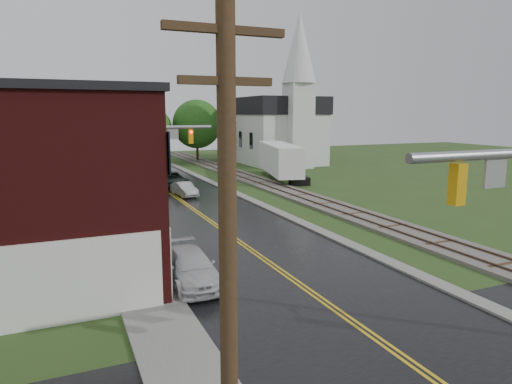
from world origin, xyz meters
TOP-DOWN VIEW (x-y plane):
  - main_road at (0.00, 30.00)m, footprint 10.00×90.00m
  - curb_right at (5.40, 35.00)m, footprint 0.80×70.00m
  - sidewalk_left at (-6.20, 25.00)m, footprint 2.40×50.00m
  - yellow_house at (-11.00, 26.00)m, footprint 8.00×7.00m
  - darkred_building at (-10.00, 35.00)m, footprint 7.00×6.00m
  - church at (20.00, 53.74)m, footprint 10.40×18.40m
  - railroad at (10.00, 35.00)m, footprint 3.20×80.00m
  - traffic_signal_far at (-3.47, 27.00)m, footprint 7.34×0.43m
  - utility_pole_a at (-6.80, 0.00)m, footprint 1.80×0.28m
  - utility_pole_b at (-6.80, 22.00)m, footprint 1.80×0.28m
  - utility_pole_c at (-6.80, 44.00)m, footprint 1.80×0.28m
  - tree_left_c at (-13.85, 39.90)m, footprint 6.00×6.00m
  - tree_left_e at (-8.85, 45.90)m, footprint 6.40×6.40m
  - suv_dark at (0.80, 37.08)m, footprint 2.67×5.62m
  - sedan_silver at (0.80, 32.40)m, footprint 1.75×3.84m
  - pickup_white at (-4.25, 12.01)m, footprint 2.02×4.89m
  - semi_trailer at (13.07, 38.35)m, footprint 5.69×12.52m

SIDE VIEW (x-z plane):
  - main_road at x=0.00m, z-range -0.01..0.01m
  - curb_right at x=5.40m, z-range -0.06..0.06m
  - sidewalk_left at x=-6.20m, z-range -0.06..0.06m
  - railroad at x=10.00m, z-range -0.04..0.26m
  - sedan_silver at x=0.80m, z-range 0.00..1.22m
  - pickup_white at x=-4.25m, z-range 0.00..1.42m
  - suv_dark at x=0.80m, z-range 0.00..1.55m
  - darkred_building at x=-10.00m, z-range 0.00..4.40m
  - semi_trailer at x=13.07m, z-range 0.36..4.23m
  - yellow_house at x=-11.00m, z-range 0.00..6.40m
  - tree_left_c at x=-13.85m, z-range 0.69..8.34m
  - utility_pole_a at x=-6.80m, z-range 0.22..9.22m
  - utility_pole_b at x=-6.80m, z-range 0.22..9.22m
  - utility_pole_c at x=-6.80m, z-range 0.22..9.22m
  - tree_left_e at x=-8.85m, z-range 0.73..8.89m
  - traffic_signal_far at x=-3.47m, z-range 1.37..8.57m
  - church at x=20.00m, z-range -4.17..15.83m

